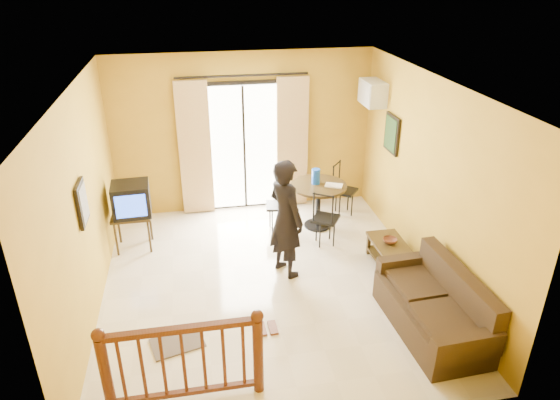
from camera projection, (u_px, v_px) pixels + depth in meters
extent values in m
plane|color=beige|center=(267.00, 283.00, 7.06)|extent=(5.00, 5.00, 0.00)
plane|color=white|center=(265.00, 85.00, 5.84)|extent=(5.00, 5.00, 0.00)
plane|color=#B78C23|center=(243.00, 134.00, 8.66)|extent=(4.50, 0.00, 4.50)
plane|color=#B78C23|center=(313.00, 315.00, 4.23)|extent=(4.50, 0.00, 4.50)
plane|color=#B78C23|center=(84.00, 207.00, 6.08)|extent=(0.00, 5.00, 5.00)
plane|color=#B78C23|center=(428.00, 180.00, 6.82)|extent=(0.00, 5.00, 5.00)
cube|color=black|center=(244.00, 147.00, 8.76)|extent=(1.34, 0.03, 2.34)
cube|color=white|center=(244.00, 148.00, 8.73)|extent=(1.20, 0.04, 2.20)
cube|color=black|center=(244.00, 149.00, 8.71)|extent=(0.04, 0.02, 2.20)
cube|color=beige|center=(195.00, 149.00, 8.52)|extent=(0.55, 0.08, 2.35)
cube|color=beige|center=(292.00, 143.00, 8.80)|extent=(0.55, 0.08, 2.35)
cylinder|color=black|center=(242.00, 76.00, 8.13)|extent=(2.20, 0.04, 0.04)
cube|color=black|center=(132.00, 215.00, 7.69)|extent=(0.59, 0.49, 0.04)
cylinder|color=black|center=(116.00, 239.00, 7.60)|extent=(0.04, 0.04, 0.57)
cylinder|color=black|center=(149.00, 236.00, 7.68)|extent=(0.04, 0.04, 0.57)
cylinder|color=black|center=(119.00, 227.00, 7.95)|extent=(0.04, 0.04, 0.57)
cylinder|color=black|center=(151.00, 224.00, 8.03)|extent=(0.04, 0.04, 0.57)
cube|color=black|center=(131.00, 199.00, 7.58)|extent=(0.58, 0.53, 0.50)
cube|color=#2A58FD|center=(131.00, 206.00, 7.35)|extent=(0.44, 0.04, 0.35)
cube|color=black|center=(82.00, 203.00, 5.84)|extent=(0.04, 0.42, 0.52)
cube|color=#5E5A51|center=(84.00, 203.00, 5.84)|extent=(0.01, 0.34, 0.44)
cylinder|color=black|center=(319.00, 186.00, 8.24)|extent=(0.93, 0.93, 0.04)
cylinder|color=black|center=(318.00, 206.00, 8.40)|extent=(0.08, 0.08, 0.75)
cylinder|color=black|center=(317.00, 225.00, 8.56)|extent=(0.45, 0.45, 0.03)
cylinder|color=blue|center=(316.00, 176.00, 8.22)|extent=(0.14, 0.14, 0.26)
cube|color=white|center=(334.00, 185.00, 8.18)|extent=(0.33, 0.28, 0.02)
cube|color=silver|center=(373.00, 93.00, 8.20)|extent=(0.30, 0.60, 0.40)
cube|color=gray|center=(364.00, 93.00, 8.17)|extent=(0.02, 0.56, 0.36)
cube|color=black|center=(392.00, 134.00, 7.86)|extent=(0.04, 0.50, 0.60)
cube|color=black|center=(390.00, 134.00, 7.85)|extent=(0.01, 0.42, 0.52)
cube|color=black|center=(390.00, 245.00, 7.30)|extent=(0.47, 0.84, 0.04)
cube|color=black|center=(389.00, 259.00, 7.41)|extent=(0.43, 0.80, 0.03)
cube|color=black|center=(387.00, 270.00, 7.02)|extent=(0.05, 0.05, 0.36)
cube|color=black|center=(412.00, 268.00, 7.08)|extent=(0.05, 0.05, 0.36)
cube|color=black|center=(369.00, 244.00, 7.68)|extent=(0.05, 0.05, 0.36)
cube|color=black|center=(392.00, 241.00, 7.74)|extent=(0.05, 0.05, 0.36)
imported|color=brown|center=(390.00, 241.00, 7.31)|extent=(0.23, 0.23, 0.06)
cube|color=#302112|center=(431.00, 316.00, 6.08)|extent=(0.89, 1.65, 0.40)
cube|color=#302112|center=(458.00, 290.00, 5.97)|extent=(0.26, 1.62, 0.56)
cube|color=#302112|center=(467.00, 347.00, 5.28)|extent=(0.82, 0.20, 0.30)
cube|color=#302112|center=(406.00, 266.00, 6.68)|extent=(0.82, 0.20, 0.30)
cube|color=#302112|center=(443.00, 320.00, 5.65)|extent=(0.59, 0.68, 0.10)
cube|color=#302112|center=(417.00, 284.00, 6.28)|extent=(0.59, 0.68, 0.10)
imported|color=black|center=(286.00, 219.00, 6.94)|extent=(0.67, 0.76, 1.75)
cylinder|color=#471E0F|center=(106.00, 376.00, 4.86)|extent=(0.11, 0.11, 0.92)
cylinder|color=#471E0F|center=(258.00, 356.00, 5.11)|extent=(0.11, 0.11, 0.92)
sphere|color=#471E0F|center=(98.00, 335.00, 4.64)|extent=(0.13, 0.13, 0.13)
sphere|color=#471E0F|center=(257.00, 316.00, 4.89)|extent=(0.13, 0.13, 0.13)
cube|color=#471E0F|center=(180.00, 329.00, 4.78)|extent=(1.55, 0.08, 0.06)
cube|color=#471E0F|center=(187.00, 392.00, 5.14)|extent=(1.55, 0.06, 0.05)
cube|color=#534842|center=(177.00, 343.00, 5.93)|extent=(0.68, 0.54, 0.02)
cube|color=brown|center=(262.00, 329.00, 6.15)|extent=(0.11, 0.25, 0.03)
cube|color=brown|center=(273.00, 328.00, 6.17)|extent=(0.11, 0.25, 0.03)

